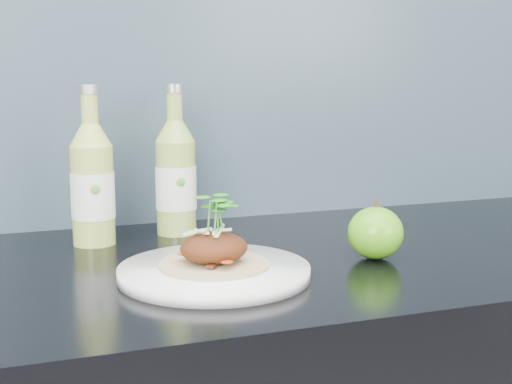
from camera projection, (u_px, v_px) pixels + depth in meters
subway_backsplash at (157, 23)px, 1.23m from camera, size 4.00×0.02×0.70m
dinner_plate at (214, 272)px, 0.93m from camera, size 0.32×0.32×0.02m
pork_taco at (214, 245)px, 0.93m from camera, size 0.15×0.15×0.10m
green_apple at (376, 233)px, 1.02m from camera, size 0.09×0.09×0.09m
cider_bottle_left at (92, 185)px, 1.10m from camera, size 0.07×0.07×0.25m
cider_bottle_right at (176, 178)px, 1.18m from camera, size 0.09×0.09×0.25m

